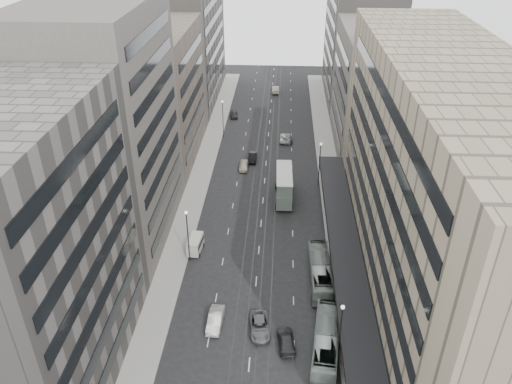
% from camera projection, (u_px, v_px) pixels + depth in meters
% --- Properties ---
extents(ground, '(220.00, 220.00, 0.00)m').
position_uv_depth(ground, '(253.00, 325.00, 60.38)').
color(ground, black).
rests_on(ground, ground).
extents(sidewalk_right, '(4.00, 125.00, 0.15)m').
position_uv_depth(sidewalk_right, '(330.00, 178.00, 92.06)').
color(sidewalk_right, gray).
rests_on(sidewalk_right, ground).
extents(sidewalk_left, '(4.00, 125.00, 0.15)m').
position_uv_depth(sidewalk_left, '(201.00, 175.00, 93.21)').
color(sidewalk_left, gray).
rests_on(sidewalk_left, ground).
extents(department_store, '(19.20, 60.00, 30.00)m').
position_uv_depth(department_store, '(438.00, 190.00, 58.67)').
color(department_store, gray).
rests_on(department_store, ground).
extents(building_right_mid, '(15.00, 28.00, 24.00)m').
position_uv_depth(building_right_mid, '(378.00, 91.00, 98.05)').
color(building_right_mid, '#524E47').
rests_on(building_right_mid, ground).
extents(building_right_far, '(15.00, 32.00, 28.00)m').
position_uv_depth(building_right_far, '(360.00, 43.00, 122.88)').
color(building_right_far, slate).
rests_on(building_right_far, ground).
extents(building_left_a, '(15.00, 28.00, 30.00)m').
position_uv_depth(building_left_a, '(19.00, 262.00, 46.93)').
color(building_left_a, slate).
rests_on(building_left_a, ground).
extents(building_left_b, '(15.00, 26.00, 34.00)m').
position_uv_depth(building_left_b, '(106.00, 129.00, 69.17)').
color(building_left_b, '#524E47').
rests_on(building_left_b, ground).
extents(building_left_c, '(15.00, 28.00, 25.00)m').
position_uv_depth(building_left_c, '(154.00, 95.00, 94.70)').
color(building_left_c, '#675D50').
rests_on(building_left_c, ground).
extents(building_left_d, '(15.00, 38.00, 28.00)m').
position_uv_depth(building_left_d, '(185.00, 44.00, 122.36)').
color(building_left_d, slate).
rests_on(building_left_d, ground).
extents(lamp_right_near, '(0.44, 0.44, 8.32)m').
position_uv_depth(lamp_right_near, '(340.00, 327.00, 52.97)').
color(lamp_right_near, '#262628').
rests_on(lamp_right_near, ground).
extents(lamp_right_far, '(0.44, 0.44, 8.32)m').
position_uv_depth(lamp_right_far, '(320.00, 159.00, 87.42)').
color(lamp_right_far, '#262628').
rests_on(lamp_right_far, ground).
extents(lamp_left_near, '(0.44, 0.44, 8.32)m').
position_uv_depth(lamp_left_near, '(187.00, 230.00, 68.54)').
color(lamp_left_near, '#262628').
rests_on(lamp_left_near, ground).
extents(lamp_left_far, '(0.44, 0.44, 8.32)m').
position_uv_depth(lamp_left_far, '(223.00, 114.00, 105.58)').
color(lamp_left_far, '#262628').
rests_on(lamp_left_far, ground).
extents(bus_near, '(4.02, 11.67, 3.18)m').
position_uv_depth(bus_near, '(326.00, 341.00, 56.03)').
color(bus_near, gray).
rests_on(bus_near, ground).
extents(bus_far, '(2.87, 11.34, 3.15)m').
position_uv_depth(bus_far, '(320.00, 271.00, 66.60)').
color(bus_far, gray).
rests_on(bus_far, ground).
extents(double_decker, '(3.06, 9.44, 5.13)m').
position_uv_depth(double_decker, '(284.00, 185.00, 84.42)').
color(double_decker, slate).
rests_on(double_decker, ground).
extents(panel_van, '(2.15, 3.93, 2.39)m').
position_uv_depth(panel_van, '(195.00, 244.00, 72.33)').
color(panel_van, beige).
rests_on(panel_van, ground).
extents(sedan_1, '(1.84, 4.77, 1.55)m').
position_uv_depth(sedan_1, '(215.00, 320.00, 60.04)').
color(sedan_1, '#B6B6B2').
rests_on(sedan_1, ground).
extents(sedan_2, '(2.89, 5.27, 1.40)m').
position_uv_depth(sedan_2, '(260.00, 326.00, 59.28)').
color(sedan_2, '#58585A').
rests_on(sedan_2, ground).
extents(sedan_3, '(2.45, 4.91, 1.37)m').
position_uv_depth(sedan_3, '(286.00, 341.00, 57.30)').
color(sedan_3, black).
rests_on(sedan_3, ground).
extents(sedan_4, '(1.73, 4.25, 1.44)m').
position_uv_depth(sedan_4, '(244.00, 165.00, 95.04)').
color(sedan_4, '#B2AB93').
rests_on(sedan_4, ground).
extents(sedan_5, '(1.54, 4.40, 1.45)m').
position_uv_depth(sedan_5, '(253.00, 157.00, 98.09)').
color(sedan_5, black).
rests_on(sedan_5, ground).
extents(sedan_6, '(2.47, 5.07, 1.39)m').
position_uv_depth(sedan_6, '(285.00, 138.00, 106.13)').
color(sedan_6, silver).
rests_on(sedan_6, ground).
extents(sedan_7, '(2.34, 4.97, 1.40)m').
position_uv_depth(sedan_7, '(287.00, 138.00, 106.28)').
color(sedan_7, '#5C5C5E').
rests_on(sedan_7, ground).
extents(sedan_8, '(2.06, 4.28, 1.41)m').
position_uv_depth(sedan_8, '(234.00, 114.00, 117.82)').
color(sedan_8, black).
rests_on(sedan_8, ground).
extents(sedan_9, '(1.91, 5.03, 1.64)m').
position_uv_depth(sedan_9, '(276.00, 89.00, 132.90)').
color(sedan_9, '#BCAF9C').
rests_on(sedan_9, ground).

